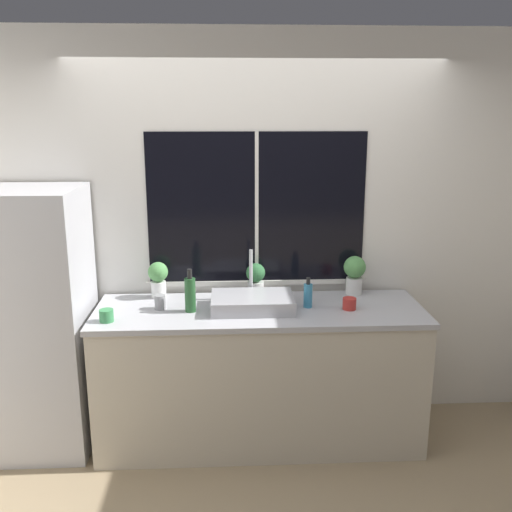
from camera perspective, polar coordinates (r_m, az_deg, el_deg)
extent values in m
plane|color=#937F60|center=(3.82, 0.65, -20.22)|extent=(14.00, 14.00, 0.00)
cube|color=silver|center=(3.97, 0.04, 2.44)|extent=(8.00, 0.06, 2.70)
cube|color=black|center=(3.91, 0.07, 4.81)|extent=(1.49, 0.01, 1.03)
cube|color=silver|center=(3.90, 0.07, 4.79)|extent=(0.02, 0.01, 1.03)
cube|color=silver|center=(4.02, 0.07, -2.66)|extent=(1.55, 0.04, 0.03)
cube|color=silver|center=(5.23, 22.81, 4.19)|extent=(0.06, 7.00, 2.70)
cube|color=beige|center=(3.89, 0.36, -11.97)|extent=(2.10, 0.67, 0.89)
cube|color=#ADADB2|center=(3.70, 0.37, -5.51)|extent=(2.12, 0.69, 0.03)
cube|color=#B7B7BC|center=(3.94, -21.27, -6.13)|extent=(0.67, 0.64, 1.71)
cube|color=#ADADB2|center=(3.67, -0.36, -4.65)|extent=(0.53, 0.36, 0.09)
cylinder|color=#B7B7BC|center=(3.88, -0.50, -4.07)|extent=(0.04, 0.04, 0.03)
cylinder|color=#B7B7BC|center=(3.83, -0.51, -1.64)|extent=(0.02, 0.02, 0.31)
cylinder|color=white|center=(3.95, -9.70, -3.30)|extent=(0.10, 0.10, 0.11)
sphere|color=#569951|center=(3.92, -9.78, -1.58)|extent=(0.14, 0.14, 0.14)
cylinder|color=white|center=(3.93, -0.04, -3.29)|extent=(0.11, 0.11, 0.10)
sphere|color=#2D6638|center=(3.90, -0.04, -1.68)|extent=(0.13, 0.13, 0.13)
cylinder|color=white|center=(4.02, 9.77, -2.95)|extent=(0.11, 0.11, 0.12)
sphere|color=#569951|center=(3.98, 9.85, -1.09)|extent=(0.15, 0.15, 0.15)
cylinder|color=teal|center=(3.71, 5.22, -3.97)|extent=(0.06, 0.06, 0.16)
cylinder|color=black|center=(3.68, 5.25, -2.50)|extent=(0.03, 0.03, 0.04)
cylinder|color=#235128|center=(3.63, -6.60, -3.90)|extent=(0.07, 0.07, 0.22)
cylinder|color=black|center=(3.59, -6.66, -1.79)|extent=(0.03, 0.03, 0.06)
cylinder|color=#B72D28|center=(3.72, 9.32, -4.73)|extent=(0.09, 0.09, 0.08)
cylinder|color=#38844C|center=(3.58, -14.73, -5.78)|extent=(0.09, 0.09, 0.08)
cylinder|color=gray|center=(3.73, -9.56, -4.56)|extent=(0.07, 0.07, 0.09)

